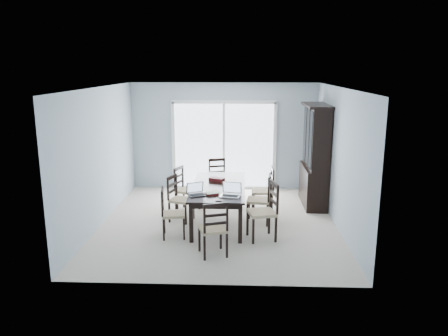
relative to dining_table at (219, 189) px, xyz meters
The scene contains 24 objects.
floor 0.67m from the dining_table, ahead, with size 5.00×5.00×0.00m, color beige.
ceiling 1.93m from the dining_table, ahead, with size 5.00×5.00×0.00m, color white.
back_wall 2.58m from the dining_table, 90.00° to the left, with size 4.50×0.02×2.60m, color #9DAEBB.
wall_left 2.34m from the dining_table, behind, with size 0.02×5.00×2.60m, color #9DAEBB.
wall_right 2.34m from the dining_table, ahead, with size 0.02×5.00×2.60m, color #9DAEBB.
balcony 3.57m from the dining_table, 90.00° to the left, with size 4.50×2.00×0.10m, color gray.
railing 4.50m from the dining_table, 90.00° to the left, with size 4.50×0.06×1.10m, color #99999E.
dining_table is the anchor object (origin of this frame).
china_hutch 2.41m from the dining_table, 31.71° to the left, with size 0.50×1.38×2.20m.
sliding_door 2.51m from the dining_table, 90.00° to the left, with size 2.52×0.05×2.18m.
chair_left_near 1.15m from the dining_table, 137.83° to the right, with size 0.45×0.44×1.04m.
chair_left_mid 0.84m from the dining_table, behind, with size 0.51×0.50×1.04m.
chair_left_far 1.05m from the dining_table, 137.57° to the left, with size 0.53×0.52×1.08m.
chair_right_near 1.18m from the dining_table, 40.76° to the right, with size 0.55×0.54×1.19m.
chair_right_mid 0.86m from the dining_table, ahead, with size 0.48×0.46×1.11m.
chair_right_far 1.19m from the dining_table, 35.33° to the left, with size 0.44×0.43×1.09m.
chair_end_near 1.58m from the dining_table, 89.60° to the right, with size 0.51×0.52×1.07m.
chair_end_far 1.67m from the dining_table, 93.70° to the left, with size 0.49×0.50×1.05m.
laptop_dark 0.78m from the dining_table, 116.23° to the right, with size 0.38×0.34×0.22m.
laptop_silver 0.78m from the dining_table, 71.75° to the right, with size 0.39×0.31×0.24m.
book_stack 0.62m from the dining_table, 98.31° to the right, with size 0.29×0.26×0.04m.
cell_phone 1.00m from the dining_table, 87.07° to the right, with size 0.11×0.05×0.01m, color black.
game_box 0.32m from the dining_table, 99.89° to the left, with size 0.29×0.15×0.07m, color #4E0F19.
hot_tub 3.59m from the dining_table, 97.45° to the left, with size 2.21×2.04×1.01m.
Camera 1 is at (0.42, -8.05, 2.97)m, focal length 35.00 mm.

